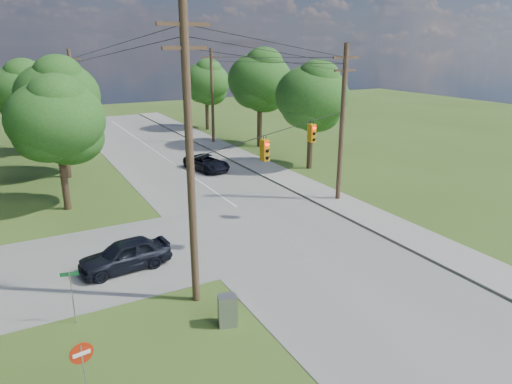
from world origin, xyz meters
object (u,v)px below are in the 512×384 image
car_main_north (207,163)px  pole_north_w (75,103)px  pole_ne (342,122)px  car_cross_dark (125,255)px  do_not_enter_sign (82,359)px  control_cabinet (228,310)px  pole_sw (190,158)px  pole_north_e (212,96)px

car_main_north → pole_north_w: bearing=117.1°
pole_ne → car_main_north: 13.57m
car_cross_dark → do_not_enter_sign: (-3.06, -8.17, 0.79)m
pole_ne → do_not_enter_sign: 22.21m
pole_north_w → do_not_enter_sign: pole_north_w is taller
pole_north_w → car_main_north: bearing=-49.6°
pole_north_w → car_cross_dark: (-1.60, -25.39, -4.36)m
control_cabinet → do_not_enter_sign: size_ratio=0.61×
control_cabinet → pole_north_w: bearing=107.1°
control_cabinet → car_cross_dark: bearing=125.8°
car_main_north → do_not_enter_sign: 26.84m
pole_ne → control_cabinet: 17.13m
pole_sw → control_cabinet: size_ratio=9.29×
car_main_north → control_cabinet: 23.00m
control_cabinet → car_main_north: bearing=85.2°
pole_sw → pole_north_e: 32.55m
do_not_enter_sign → pole_ne: bearing=24.0°
pole_north_e → pole_north_w: (-13.90, 0.00, 0.00)m
pole_sw → do_not_enter_sign: (-5.06, -3.95, -4.66)m
pole_sw → car_main_north: 21.72m
pole_north_e → pole_ne: bearing=-90.0°
pole_sw → pole_north_e: (13.50, 29.60, -1.10)m
pole_ne → control_cabinet: pole_ne is taller
car_main_north → do_not_enter_sign: size_ratio=2.22×
pole_ne → car_main_north: pole_ne is taller
car_cross_dark → control_cabinet: bearing=14.9°
pole_ne → car_main_north: size_ratio=2.23×
pole_sw → control_cabinet: (0.40, -2.33, -5.58)m
control_cabinet → do_not_enter_sign: 5.77m
pole_north_e → pole_north_w: bearing=180.0°
car_main_north → pole_sw: bearing=-127.0°
pole_north_w → control_cabinet: size_ratio=7.74×
car_main_north → do_not_enter_sign: (-13.48, -23.19, 0.88)m
car_cross_dark → do_not_enter_sign: do_not_enter_sign is taller
pole_ne → pole_north_e: bearing=90.0°
car_cross_dark → car_main_north: car_cross_dark is taller
car_main_north → do_not_enter_sign: do_not_enter_sign is taller
pole_sw → car_cross_dark: size_ratio=2.76×
pole_sw → pole_ne: pole_sw is taller
pole_sw → car_main_north: (8.42, 19.24, -5.54)m
pole_sw → car_cross_dark: pole_sw is taller
car_main_north → control_cabinet: (-8.02, -21.56, -0.04)m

